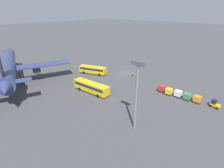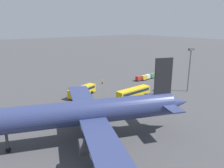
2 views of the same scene
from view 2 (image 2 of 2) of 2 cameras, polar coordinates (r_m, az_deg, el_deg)
The scene contains 12 objects.
ground_plane at distance 86.18m, azimuth -5.53°, elevation -0.30°, with size 600.00×600.00×0.00m, color #424244.
airplane at distance 43.97m, azimuth -7.49°, elevation -7.56°, with size 46.46×40.31×16.53m.
shuttle_bus_near at distance 73.34m, azimuth -7.82°, elevation -1.71°, with size 11.39×6.24×3.05m.
shuttle_bus_far at distance 70.87m, azimuth 5.67°, elevation -2.18°, with size 12.99×3.84×3.21m.
baggage_tug at distance 103.67m, azimuth 12.70°, elevation 2.62°, with size 2.60×2.02×2.10m.
worker_person at distance 87.35m, azimuth -2.55°, elevation 0.56°, with size 0.38×0.38×1.74m.
cargo_cart_orange at distance 100.03m, azimuth 11.35°, elevation 2.38°, with size 2.06×1.76×2.06m.
cargo_cart_green at distance 97.90m, azimuth 10.42°, elevation 2.15°, with size 2.06×1.76×2.06m.
cargo_cart_white at distance 96.05m, azimuth 9.28°, elevation 1.95°, with size 2.06×1.76×2.06m.
cargo_cart_yellow at distance 93.86m, azimuth 8.33°, elevation 1.67°, with size 2.06×1.76×2.06m.
cargo_cart_red at distance 92.44m, azimuth 6.89°, elevation 1.51°, with size 2.06×1.76×2.06m.
light_pole at distance 80.66m, azimuth 19.67°, elevation 4.76°, with size 2.80×0.70×15.33m.
Camera 2 is at (42.53, 71.24, 23.31)m, focal length 35.00 mm.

